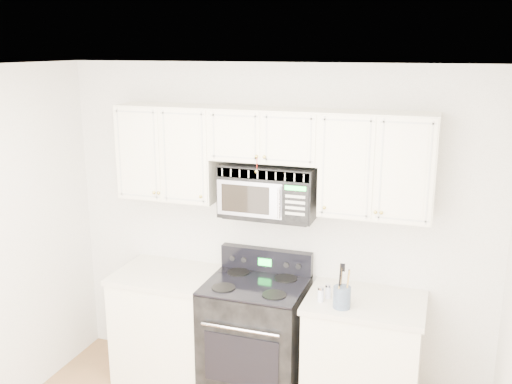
% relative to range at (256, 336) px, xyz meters
% --- Properties ---
extents(room, '(3.51, 3.51, 2.61)m').
position_rel_range_xyz_m(room, '(0.05, -1.43, 0.82)').
color(room, '#9B663E').
rests_on(room, ground).
extents(base_cabinet_left, '(0.86, 0.65, 0.92)m').
position_rel_range_xyz_m(base_cabinet_left, '(-0.75, 0.01, -0.06)').
color(base_cabinet_left, white).
rests_on(base_cabinet_left, ground).
extents(base_cabinet_right, '(0.86, 0.65, 0.92)m').
position_rel_range_xyz_m(base_cabinet_right, '(0.85, 0.01, -0.06)').
color(base_cabinet_right, white).
rests_on(base_cabinet_right, ground).
extents(range, '(0.76, 0.69, 1.12)m').
position_rel_range_xyz_m(range, '(0.00, 0.00, 0.00)').
color(range, black).
rests_on(range, ground).
extents(upper_cabinets, '(2.44, 0.37, 0.75)m').
position_rel_range_xyz_m(upper_cabinets, '(0.05, 0.16, 1.45)').
color(upper_cabinets, white).
rests_on(upper_cabinets, ground).
extents(microwave, '(0.72, 0.41, 0.40)m').
position_rel_range_xyz_m(microwave, '(0.06, 0.13, 1.17)').
color(microwave, black).
rests_on(microwave, ground).
extents(utensil_crock, '(0.12, 0.12, 0.33)m').
position_rel_range_xyz_m(utensil_crock, '(0.70, -0.18, 0.52)').
color(utensil_crock, slate).
rests_on(utensil_crock, base_cabinet_right).
extents(shaker_salt, '(0.04, 0.04, 0.11)m').
position_rel_range_xyz_m(shaker_salt, '(0.58, -0.05, 0.49)').
color(shaker_salt, silver).
rests_on(shaker_salt, base_cabinet_right).
extents(shaker_pepper, '(0.05, 0.05, 0.11)m').
position_rel_range_xyz_m(shaker_pepper, '(0.54, -0.13, 0.49)').
color(shaker_pepper, silver).
rests_on(shaker_pepper, base_cabinet_right).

